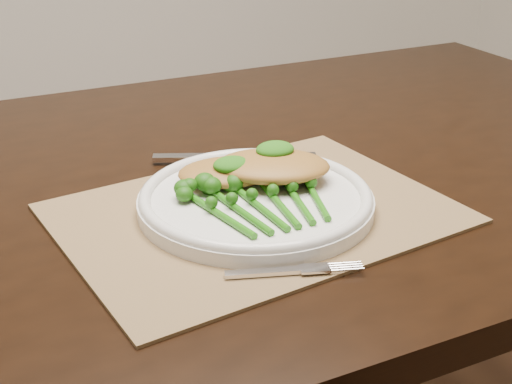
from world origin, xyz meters
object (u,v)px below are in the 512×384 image
object	(u,v)px
dining_table	(220,381)
broccolini_bundle	(269,205)
dinner_plate	(256,199)
chicken_fillet_left	(227,172)
placemat	(255,213)

from	to	relation	value
dining_table	broccolini_bundle	bearing A→B (deg)	-92.13
dinner_plate	broccolini_bundle	size ratio (longest dim) A/B	1.65
dinner_plate	broccolini_bundle	distance (m)	0.04
dining_table	dinner_plate	bearing A→B (deg)	-92.64
dining_table	dinner_plate	distance (m)	0.42
broccolini_bundle	chicken_fillet_left	bearing A→B (deg)	98.36
dinner_plate	broccolini_bundle	bearing A→B (deg)	-85.18
chicken_fillet_left	broccolini_bundle	world-z (taller)	chicken_fillet_left
dining_table	broccolini_bundle	size ratio (longest dim) A/B	9.64
broccolini_bundle	placemat	bearing A→B (deg)	97.90
dining_table	broccolini_bundle	distance (m)	0.44
placemat	chicken_fillet_left	size ratio (longest dim) A/B	3.65
dining_table	chicken_fillet_left	bearing A→B (deg)	-102.40
broccolini_bundle	dining_table	bearing A→B (deg)	88.10
placemat	chicken_fillet_left	xyz separation A→B (m)	(-0.01, 0.06, 0.03)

